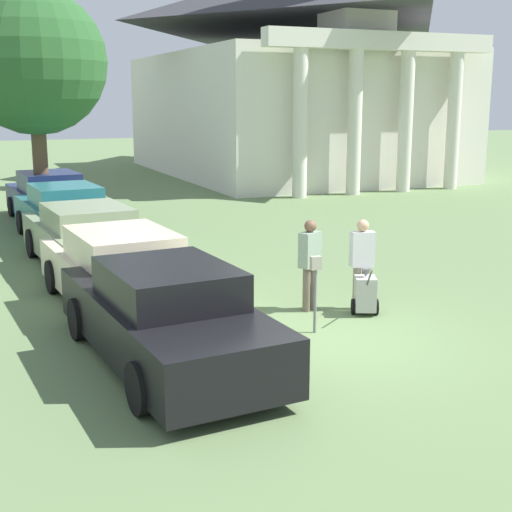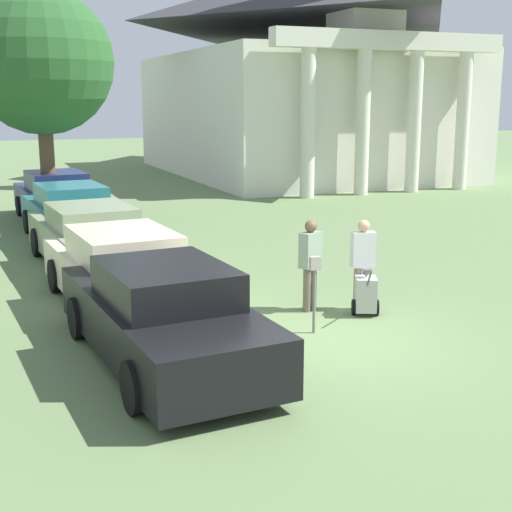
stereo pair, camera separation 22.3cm
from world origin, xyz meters
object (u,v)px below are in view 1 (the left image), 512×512
parked_car_cream (121,273)px  parking_meter (316,279)px  parked_car_black (165,316)px  parked_car_sage (87,238)px  church (289,67)px  person_worker (310,260)px  parked_car_navy (49,199)px  equipment_cart (365,293)px  parked_car_teal (65,215)px  person_supervisor (362,259)px

parked_car_cream → parking_meter: (2.61, -2.59, 0.22)m
parking_meter → parked_car_black: bearing=-172.5°
parked_car_sage → church: church is taller
parked_car_sage → church: size_ratio=0.24×
parked_car_cream → person_worker: 3.43m
parked_car_navy → church: size_ratio=0.23×
parked_car_cream → parking_meter: size_ratio=4.20×
equipment_cart → church: bearing=92.4°
parked_car_sage → person_worker: (3.10, -5.00, 0.27)m
parked_car_black → parked_car_cream: size_ratio=0.96×
parked_car_black → parked_car_sage: bearing=85.6°
parked_car_teal → parked_car_navy: bearing=85.6°
person_supervisor → church: size_ratio=0.07×
parking_meter → person_supervisor: size_ratio=0.77×
parked_car_black → parked_car_sage: 6.51m
parked_car_teal → person_supervisor: person_supervisor is taller
parking_meter → church: size_ratio=0.06×
parked_car_cream → person_worker: (3.10, -1.43, 0.27)m
person_worker → person_supervisor: (0.90, -0.30, -0.00)m
parked_car_teal → person_supervisor: (4.00, -8.63, 0.23)m
parked_car_sage → parking_meter: size_ratio=4.18×
parked_car_teal → equipment_cart: size_ratio=5.17×
parked_car_sage → equipment_cart: 6.85m
person_supervisor → parked_car_black: bearing=29.3°
parked_car_sage → person_worker: size_ratio=3.23×
equipment_cart → church: (9.31, 22.75, 4.89)m
parked_car_black → parked_car_cream: bearing=85.6°
parked_car_sage → person_supervisor: 6.65m
parked_car_black → parked_car_navy: bearing=85.6°
parked_car_teal → person_worker: size_ratio=3.10×
parked_car_sage → person_supervisor: size_ratio=3.24×
person_worker → parked_car_sage: bearing=-84.3°
parked_car_sage → church: 22.12m
person_worker → person_supervisor: bearing=135.4°
parked_car_sage → church: bearing=47.9°
parked_car_black → person_supervisor: (4.00, 1.21, 0.25)m
parked_car_black → parked_car_cream: (0.00, 2.94, -0.01)m
parked_car_cream → equipment_cart: size_ratio=5.40×
parking_meter → equipment_cart: size_ratio=1.29×
parked_car_teal → person_worker: 8.90m
parked_car_teal → parked_car_navy: (0.00, 3.31, 0.00)m
parked_car_sage → parked_car_cream: bearing=-94.4°
person_worker → equipment_cart: (0.80, -0.61, -0.56)m
parked_car_cream → parked_car_sage: 3.58m
person_supervisor → parked_car_sage: bearing=-40.5°
parking_meter → parked_car_sage: bearing=112.9°
person_supervisor → parked_car_teal: bearing=-52.7°
parked_car_sage → equipment_cart: (3.90, -5.62, -0.29)m
parked_car_sage → parking_meter: bearing=-71.5°
person_worker → person_supervisor: size_ratio=1.00×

